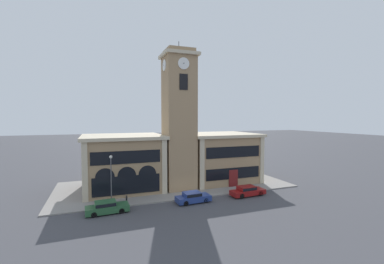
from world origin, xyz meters
name	(u,v)px	position (x,y,z in m)	size (l,w,h in m)	color
ground_plane	(192,199)	(0.00, 0.00, 0.00)	(300.00, 300.00, 0.00)	#424247
sidewalk_kerb	(175,185)	(0.00, 7.53, 0.07)	(34.90, 15.07, 0.15)	gray
clock_tower	(179,120)	(0.00, 5.29, 10.27)	(4.97, 4.97, 21.64)	#9E7F5B
town_hall_left_wing	(123,162)	(-7.83, 8.07, 4.05)	(11.49, 10.61, 8.05)	#9E7F5B
town_hall_right_wing	(219,157)	(7.94, 8.08, 4.02)	(11.71, 10.61, 7.99)	#9E7F5B
parked_car_near	(107,207)	(-10.52, -1.30, 0.71)	(4.72, 2.06, 1.36)	#285633
parked_car_mid	(193,197)	(-0.30, -1.30, 0.70)	(4.43, 2.07, 1.33)	navy
parked_car_far	(247,191)	(7.60, -1.30, 0.71)	(4.96, 2.01, 1.35)	maroon
street_lamp	(111,173)	(-9.90, 0.73, 4.07)	(0.36, 0.36, 6.01)	#4C4C51
bollard	(127,200)	(-8.18, 0.57, 0.67)	(0.18, 0.18, 1.06)	black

